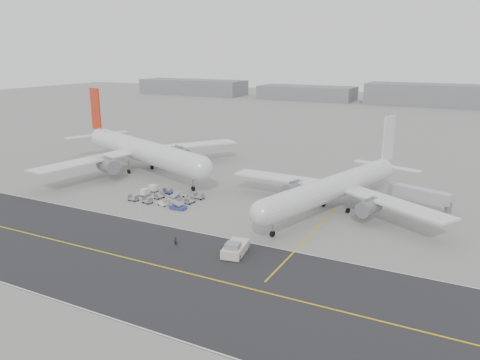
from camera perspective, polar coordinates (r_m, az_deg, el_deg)
The scene contains 10 objects.
ground at distance 100.40m, azimuth -9.18°, elevation -4.97°, with size 700.00×700.00×0.00m, color gray.
taxiway at distance 84.56m, azimuth -13.66°, elevation -9.21°, with size 220.00×59.00×0.03m.
horizon_buildings at distance 338.16m, azimuth 22.78°, elevation 8.33°, with size 520.00×28.00×28.00m, color gray, non-canonical shape.
airliner_a at distance 141.09m, azimuth -12.07°, elevation 3.61°, with size 63.47×62.21×23.01m.
airliner_b at distance 106.45m, azimuth 11.61°, elevation -0.81°, with size 52.49×53.59×19.00m.
pushback_tug at distance 83.25m, azimuth -0.59°, elevation -8.35°, with size 4.52×9.31×2.62m.
jet_bridge at distance 110.93m, azimuth 21.16°, elevation -1.75°, with size 14.79×7.22×5.57m.
gse_cluster at distance 114.60m, azimuth -9.02°, elevation -2.38°, with size 20.67×15.70×1.84m, color gray, non-canonical shape.
stray_dolly at distance 102.23m, azimuth 4.04°, elevation -4.43°, with size 1.46×2.37×1.46m, color silver, non-canonical shape.
ground_crew_a at distance 87.53m, azimuth -7.86°, elevation -7.42°, with size 0.64×0.42×1.76m, color black.
Camera 1 is at (56.65, -75.33, 34.58)m, focal length 35.00 mm.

